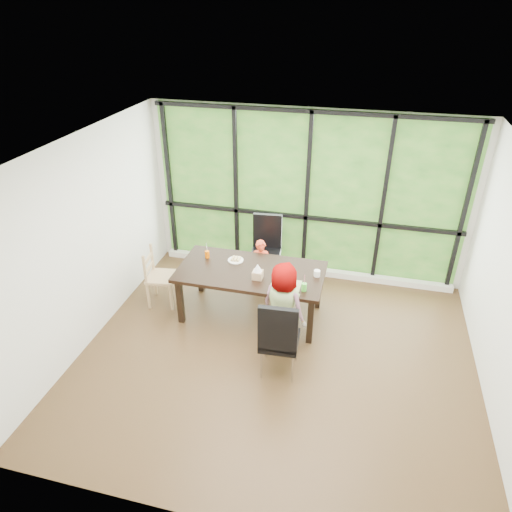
# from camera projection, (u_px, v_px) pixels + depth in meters

# --- Properties ---
(ground) EXTENTS (5.00, 5.00, 0.00)m
(ground) POSITION_uv_depth(u_px,v_px,m) (276.00, 356.00, 6.00)
(ground) COLOR black
(ground) RESTS_ON ground
(back_wall) EXTENTS (5.00, 0.00, 5.00)m
(back_wall) POSITION_uv_depth(u_px,v_px,m) (308.00, 195.00, 7.22)
(back_wall) COLOR silver
(back_wall) RESTS_ON ground
(foliage_backdrop) EXTENTS (4.80, 0.02, 2.65)m
(foliage_backdrop) POSITION_uv_depth(u_px,v_px,m) (307.00, 196.00, 7.21)
(foliage_backdrop) COLOR #25521C
(foliage_backdrop) RESTS_ON back_wall
(window_mullions) EXTENTS (4.80, 0.06, 2.65)m
(window_mullions) POSITION_uv_depth(u_px,v_px,m) (307.00, 197.00, 7.17)
(window_mullions) COLOR black
(window_mullions) RESTS_ON back_wall
(window_sill) EXTENTS (4.80, 0.12, 0.10)m
(window_sill) POSITION_uv_depth(u_px,v_px,m) (302.00, 269.00, 7.78)
(window_sill) COLOR silver
(window_sill) RESTS_ON ground
(dining_table) EXTENTS (2.09, 1.14, 0.75)m
(dining_table) POSITION_uv_depth(u_px,v_px,m) (251.00, 293.00, 6.61)
(dining_table) COLOR black
(dining_table) RESTS_ON ground
(chair_window_leather) EXTENTS (0.50, 0.50, 1.08)m
(chair_window_leather) POSITION_uv_depth(u_px,v_px,m) (266.00, 250.00, 7.35)
(chair_window_leather) COLOR black
(chair_window_leather) RESTS_ON ground
(chair_interior_leather) EXTENTS (0.49, 0.49, 1.08)m
(chair_interior_leather) POSITION_uv_depth(u_px,v_px,m) (280.00, 335.00, 5.53)
(chair_interior_leather) COLOR black
(chair_interior_leather) RESTS_ON ground
(chair_end_beech) EXTENTS (0.46, 0.48, 0.90)m
(chair_end_beech) POSITION_uv_depth(u_px,v_px,m) (162.00, 277.00, 6.83)
(chair_end_beech) COLOR #A38259
(chair_end_beech) RESTS_ON ground
(child_toddler) EXTENTS (0.36, 0.26, 0.89)m
(child_toddler) POSITION_uv_depth(u_px,v_px,m) (261.00, 267.00, 7.09)
(child_toddler) COLOR #EE4322
(child_toddler) RESTS_ON ground
(child_older) EXTENTS (0.71, 0.59, 1.25)m
(child_older) POSITION_uv_depth(u_px,v_px,m) (285.00, 307.00, 5.87)
(child_older) COLOR gray
(child_older) RESTS_ON ground
(placemat) EXTENTS (0.39, 0.29, 0.01)m
(placemat) POSITION_uv_depth(u_px,v_px,m) (286.00, 285.00, 6.10)
(placemat) COLOR tan
(placemat) RESTS_ON dining_table
(plate_far) EXTENTS (0.23, 0.23, 0.01)m
(plate_far) POSITION_uv_depth(u_px,v_px,m) (236.00, 260.00, 6.65)
(plate_far) COLOR white
(plate_far) RESTS_ON dining_table
(plate_near) EXTENTS (0.26, 0.26, 0.02)m
(plate_near) POSITION_uv_depth(u_px,v_px,m) (288.00, 283.00, 6.12)
(plate_near) COLOR white
(plate_near) RESTS_ON dining_table
(orange_cup) EXTENTS (0.07, 0.07, 0.11)m
(orange_cup) POSITION_uv_depth(u_px,v_px,m) (207.00, 254.00, 6.71)
(orange_cup) COLOR #F56400
(orange_cup) RESTS_ON dining_table
(green_cup) EXTENTS (0.07, 0.07, 0.11)m
(green_cup) POSITION_uv_depth(u_px,v_px,m) (304.00, 287.00, 5.96)
(green_cup) COLOR #4DD13C
(green_cup) RESTS_ON dining_table
(white_mug) EXTENTS (0.09, 0.09, 0.09)m
(white_mug) POSITION_uv_depth(u_px,v_px,m) (317.00, 273.00, 6.27)
(white_mug) COLOR white
(white_mug) RESTS_ON dining_table
(tissue_box) EXTENTS (0.13, 0.13, 0.11)m
(tissue_box) POSITION_uv_depth(u_px,v_px,m) (258.00, 275.00, 6.21)
(tissue_box) COLOR tan
(tissue_box) RESTS_ON dining_table
(crepe_rolls_far) EXTENTS (0.15, 0.12, 0.04)m
(crepe_rolls_far) POSITION_uv_depth(u_px,v_px,m) (236.00, 259.00, 6.64)
(crepe_rolls_far) COLOR tan
(crepe_rolls_far) RESTS_ON plate_far
(crepe_rolls_near) EXTENTS (0.15, 0.12, 0.04)m
(crepe_rolls_near) POSITION_uv_depth(u_px,v_px,m) (288.00, 282.00, 6.11)
(crepe_rolls_near) COLOR tan
(crepe_rolls_near) RESTS_ON plate_near
(straw_white) EXTENTS (0.01, 0.04, 0.20)m
(straw_white) POSITION_uv_depth(u_px,v_px,m) (207.00, 249.00, 6.66)
(straw_white) COLOR white
(straw_white) RESTS_ON orange_cup
(straw_pink) EXTENTS (0.01, 0.04, 0.20)m
(straw_pink) POSITION_uv_depth(u_px,v_px,m) (304.00, 281.00, 5.91)
(straw_pink) COLOR pink
(straw_pink) RESTS_ON green_cup
(tissue) EXTENTS (0.12, 0.12, 0.11)m
(tissue) POSITION_uv_depth(u_px,v_px,m) (258.00, 268.00, 6.16)
(tissue) COLOR white
(tissue) RESTS_ON tissue_box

